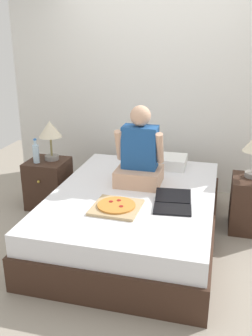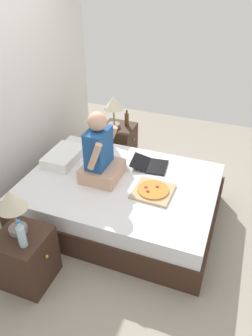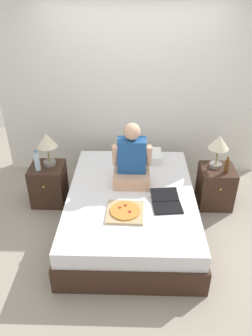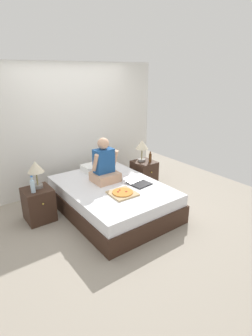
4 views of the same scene
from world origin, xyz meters
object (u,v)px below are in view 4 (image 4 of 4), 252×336
at_px(beer_bottle, 150,158).
at_px(person_seated, 105,166).
at_px(lamp_on_left_nightstand, 36,169).
at_px(laptop, 139,183).
at_px(pizza_box, 123,193).
at_px(nightstand_left, 39,204).
at_px(nightstand_right, 144,174).
at_px(lamp_on_right_nightstand, 142,146).
at_px(water_bottle, 33,186).
at_px(bed, 112,198).

bearing_deg(beer_bottle, person_seated, -172.90).
distance_m(lamp_on_left_nightstand, laptop, 1.71).
distance_m(lamp_on_left_nightstand, pizza_box, 1.43).
height_order(nightstand_left, laptop, laptop).
height_order(lamp_on_left_nightstand, nightstand_right, lamp_on_left_nightstand).
bearing_deg(lamp_on_left_nightstand, pizza_box, -41.94).
height_order(lamp_on_right_nightstand, pizza_box, lamp_on_right_nightstand).
relative_size(lamp_on_right_nightstand, pizza_box, 1.09).
relative_size(water_bottle, beer_bottle, 1.20).
distance_m(bed, water_bottle, 1.34).
xyz_separation_m(nightstand_left, person_seated, (1.13, -0.25, 0.51)).
relative_size(lamp_on_right_nightstand, person_seated, 0.58).
bearing_deg(bed, nightstand_left, 157.05).
bearing_deg(bed, water_bottle, 162.20).
height_order(laptop, pizza_box, laptop).
xyz_separation_m(beer_bottle, person_seated, (-1.20, -0.15, 0.13)).
relative_size(water_bottle, laptop, 0.62).
distance_m(bed, pizza_box, 0.48).
xyz_separation_m(beer_bottle, laptop, (-0.80, -0.61, -0.13)).
xyz_separation_m(bed, nightstand_left, (-1.13, 0.48, 0.03)).
relative_size(beer_bottle, laptop, 0.52).
distance_m(water_bottle, person_seated, 1.23).
distance_m(lamp_on_right_nightstand, beer_bottle, 0.29).
xyz_separation_m(bed, lamp_on_right_nightstand, (1.10, 0.53, 0.64)).
bearing_deg(beer_bottle, nightstand_right, 125.01).
relative_size(laptop, pizza_box, 1.08).
bearing_deg(nightstand_left, water_bottle, -131.65).
distance_m(water_bottle, lamp_on_right_nightstand, 2.32).
distance_m(nightstand_left, water_bottle, 0.41).
bearing_deg(lamp_on_left_nightstand, water_bottle, -130.60).
relative_size(person_seated, pizza_box, 1.89).
height_order(lamp_on_left_nightstand, lamp_on_right_nightstand, same).
bearing_deg(lamp_on_right_nightstand, nightstand_right, -59.07).
bearing_deg(nightstand_right, person_seated, -167.54).
bearing_deg(person_seated, nightstand_right, 12.46).
distance_m(laptop, pizza_box, 0.49).
xyz_separation_m(lamp_on_right_nightstand, beer_bottle, (0.10, -0.15, -0.23)).
distance_m(nightstand_left, pizza_box, 1.40).
xyz_separation_m(water_bottle, nightstand_right, (2.34, 0.09, -0.39)).
distance_m(nightstand_left, nightstand_right, 2.26).
relative_size(beer_bottle, pizza_box, 0.56).
height_order(lamp_on_left_nightstand, person_seated, person_seated).
height_order(bed, nightstand_right, nightstand_right).
bearing_deg(lamp_on_right_nightstand, pizza_box, -141.51).
bearing_deg(lamp_on_left_nightstand, nightstand_right, -1.29).
bearing_deg(water_bottle, nightstand_left, 48.35).
height_order(bed, nightstand_left, nightstand_left).
relative_size(nightstand_left, person_seated, 0.71).
distance_m(bed, lamp_on_right_nightstand, 1.38).
xyz_separation_m(bed, beer_bottle, (1.20, 0.38, 0.41)).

